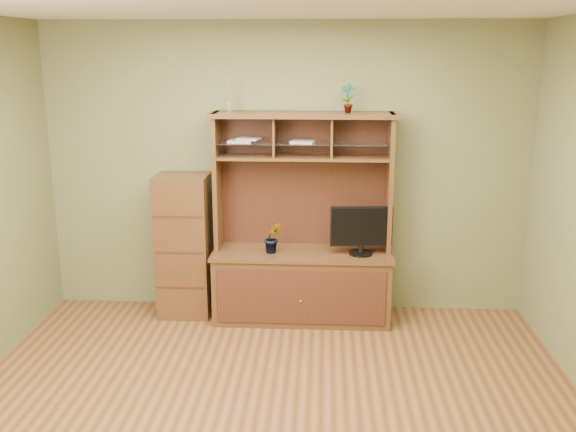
{
  "coord_description": "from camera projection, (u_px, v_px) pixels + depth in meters",
  "views": [
    {
      "loc": [
        0.35,
        -3.89,
        2.43
      ],
      "look_at": [
        0.06,
        1.2,
        1.11
      ],
      "focal_mm": 40.0,
      "sensor_mm": 36.0,
      "label": 1
    }
  ],
  "objects": [
    {
      "name": "room",
      "position": [
        268.0,
        227.0,
        4.05
      ],
      "size": [
        4.54,
        4.04,
        2.74
      ],
      "color": "brown",
      "rests_on": "ground"
    },
    {
      "name": "top_plant",
      "position": [
        348.0,
        98.0,
        5.59
      ],
      "size": [
        0.16,
        0.13,
        0.25
      ],
      "primitive_type": "imported",
      "rotation": [
        0.0,
        0.0,
        -0.34
      ],
      "color": "#336A25",
      "rests_on": "media_hutch"
    },
    {
      "name": "magazines",
      "position": [
        263.0,
        141.0,
        5.73
      ],
      "size": [
        0.78,
        0.2,
        0.04
      ],
      "color": "silver",
      "rests_on": "media_hutch"
    },
    {
      "name": "orchid_plant",
      "position": [
        273.0,
        238.0,
        5.78
      ],
      "size": [
        0.18,
        0.16,
        0.29
      ],
      "primitive_type": "imported",
      "rotation": [
        0.0,
        0.0,
        0.2
      ],
      "color": "#2C541D",
      "rests_on": "media_hutch"
    },
    {
      "name": "reed_diffuser",
      "position": [
        229.0,
        99.0,
        5.65
      ],
      "size": [
        0.06,
        0.06,
        0.3
      ],
      "color": "silver",
      "rests_on": "media_hutch"
    },
    {
      "name": "side_cabinet",
      "position": [
        185.0,
        245.0,
        5.98
      ],
      "size": [
        0.48,
        0.44,
        1.34
      ],
      "color": "#472B14",
      "rests_on": "room"
    },
    {
      "name": "monitor",
      "position": [
        361.0,
        229.0,
        5.72
      ],
      "size": [
        0.56,
        0.21,
        0.44
      ],
      "rotation": [
        0.0,
        0.0,
        0.08
      ],
      "color": "black",
      "rests_on": "media_hutch"
    },
    {
      "name": "media_hutch",
      "position": [
        302.0,
        264.0,
        5.92
      ],
      "size": [
        1.66,
        0.61,
        1.9
      ],
      "color": "#472B14",
      "rests_on": "room"
    }
  ]
}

